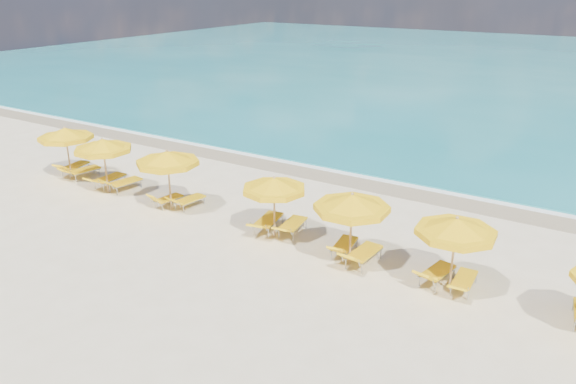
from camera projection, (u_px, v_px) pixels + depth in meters
The scene contains 23 objects.
ground_plane at pixel (267, 234), 21.05m from camera, with size 120.00×120.00×0.00m, color beige.
ocean at pixel (521, 69), 59.08m from camera, with size 120.00×80.00×0.30m, color #15747B.
wet_sand_band at pixel (353, 178), 26.91m from camera, with size 120.00×2.60×0.01m, color tan.
foam_line at pixel (360, 174), 27.55m from camera, with size 120.00×1.20×0.03m, color white.
whitecap_near at pixel (335, 122), 37.49m from camera, with size 14.00×0.36×0.05m, color white.
umbrella_0 at pixel (65, 134), 26.15m from camera, with size 2.70×2.70×2.54m.
umbrella_1 at pixel (103, 146), 24.37m from camera, with size 3.24×3.24×2.53m.
umbrella_2 at pixel (167, 159), 22.49m from camera, with size 3.08×3.08×2.59m.
umbrella_3 at pixel (274, 185), 20.10m from camera, with size 2.69×2.69×2.38m.
umbrella_4 at pixel (352, 203), 18.11m from camera, with size 3.24×3.24×2.56m.
umbrella_5 at pixel (456, 227), 16.54m from camera, with size 3.09×3.09×2.47m.
lounger_0_left at pixel (75, 169), 27.47m from camera, with size 0.97×2.00×0.80m.
lounger_0_right at pixel (84, 173), 26.90m from camera, with size 0.96×2.01×0.74m.
lounger_1_left at pixel (109, 182), 25.77m from camera, with size 0.68×2.01×0.75m.
lounger_1_right at pixel (125, 185), 25.30m from camera, with size 0.92×2.00×0.82m.
lounger_2_left at pixel (168, 202), 23.55m from camera, with size 0.74×1.61×0.77m.
lounger_2_right at pixel (189, 203), 23.39m from camera, with size 0.79×1.80×0.75m.
lounger_3_left at pixel (268, 224), 21.28m from camera, with size 1.00×2.13×0.74m.
lounger_3_right at pixel (292, 228), 20.98m from camera, with size 0.89×2.02×0.73m.
lounger_4_left at pixel (344, 249), 19.41m from camera, with size 0.84×1.87×0.76m.
lounger_4_right at pixel (363, 258), 18.74m from camera, with size 0.81×2.08×0.86m.
lounger_5_left at pixel (436, 276), 17.62m from camera, with size 0.93×1.91×0.79m.
lounger_5_right at pixel (464, 284), 17.19m from camera, with size 0.67×1.83×0.66m.
Camera 1 is at (10.78, -15.78, 8.99)m, focal length 35.00 mm.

